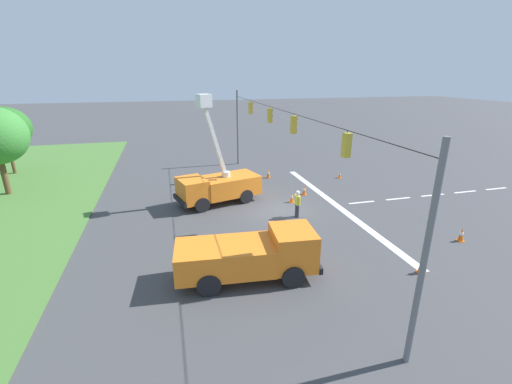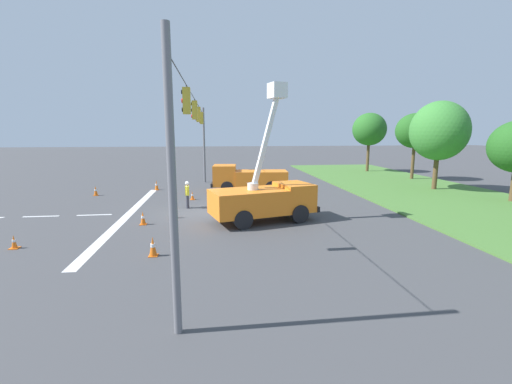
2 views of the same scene
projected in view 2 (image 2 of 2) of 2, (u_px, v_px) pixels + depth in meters
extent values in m
plane|color=#424244|center=(200.00, 212.00, 21.17)|extent=(200.00, 200.00, 0.00)
cube|color=#477533|center=(467.00, 204.00, 23.30)|extent=(56.00, 12.00, 0.10)
cube|color=silver|center=(129.00, 214.00, 20.67)|extent=(17.60, 0.50, 0.01)
cube|color=silver|center=(94.00, 215.00, 20.43)|extent=(0.20, 2.00, 0.01)
cube|color=silver|center=(41.00, 216.00, 20.07)|extent=(0.20, 2.00, 0.01)
cylinder|color=slate|center=(204.00, 146.00, 33.26)|extent=(0.20, 0.20, 7.20)
cylinder|color=slate|center=(172.00, 189.00, 7.84)|extent=(0.20, 0.20, 7.20)
cylinder|color=black|center=(197.00, 102.00, 20.03)|extent=(26.00, 0.03, 0.03)
cylinder|color=black|center=(201.00, 111.00, 27.96)|extent=(0.02, 0.02, 0.10)
cube|color=gold|center=(202.00, 118.00, 28.05)|extent=(0.32, 0.28, 0.96)
cylinder|color=black|center=(200.00, 114.00, 27.98)|extent=(0.16, 0.05, 0.16)
cylinder|color=red|center=(200.00, 118.00, 28.03)|extent=(0.16, 0.05, 0.16)
cylinder|color=black|center=(200.00, 122.00, 28.09)|extent=(0.16, 0.05, 0.16)
cylinder|color=black|center=(198.00, 106.00, 22.21)|extent=(0.02, 0.02, 0.10)
cube|color=gold|center=(198.00, 114.00, 22.30)|extent=(0.32, 0.28, 0.96)
cylinder|color=black|center=(196.00, 109.00, 22.23)|extent=(0.16, 0.05, 0.16)
cylinder|color=red|center=(196.00, 114.00, 22.28)|extent=(0.16, 0.05, 0.16)
cylinder|color=black|center=(196.00, 119.00, 22.34)|extent=(0.16, 0.05, 0.16)
cylinder|color=black|center=(194.00, 100.00, 17.80)|extent=(0.02, 0.02, 0.10)
cube|color=gold|center=(195.00, 110.00, 17.90)|extent=(0.32, 0.28, 0.96)
cylinder|color=black|center=(191.00, 104.00, 17.82)|extent=(0.16, 0.05, 0.16)
cylinder|color=black|center=(192.00, 110.00, 17.88)|extent=(0.16, 0.05, 0.16)
cylinder|color=red|center=(192.00, 116.00, 17.93)|extent=(0.16, 0.05, 0.16)
cylinder|color=black|center=(186.00, 86.00, 12.52)|extent=(0.02, 0.02, 0.10)
cube|color=gold|center=(187.00, 101.00, 12.62)|extent=(0.32, 0.28, 0.96)
cylinder|color=black|center=(182.00, 92.00, 12.54)|extent=(0.16, 0.05, 0.16)
cylinder|color=red|center=(182.00, 101.00, 12.60)|extent=(0.16, 0.05, 0.16)
cylinder|color=black|center=(183.00, 110.00, 12.65)|extent=(0.16, 0.05, 0.16)
cylinder|color=brown|center=(368.00, 158.00, 42.42)|extent=(0.35, 0.35, 3.46)
ellipsoid|color=#286623|center=(369.00, 129.00, 41.82)|extent=(4.18, 4.04, 3.94)
cylinder|color=brown|center=(413.00, 163.00, 35.39)|extent=(0.32, 0.32, 3.45)
ellipsoid|color=#235B1E|center=(415.00, 131.00, 34.82)|extent=(3.72, 3.93, 3.54)
cylinder|color=brown|center=(435.00, 173.00, 28.96)|extent=(0.38, 0.38, 2.96)
ellipsoid|color=#387F33|center=(439.00, 131.00, 28.35)|extent=(4.79, 4.57, 4.87)
cube|color=orange|center=(248.00, 202.00, 18.49)|extent=(3.37, 4.44, 1.31)
cube|color=orange|center=(294.00, 196.00, 19.53)|extent=(2.67, 2.24, 1.52)
cube|color=#1E2838|center=(303.00, 191.00, 19.71)|extent=(1.99, 0.64, 0.68)
cube|color=black|center=(308.00, 206.00, 19.99)|extent=(2.35, 0.80, 0.30)
cylinder|color=black|center=(282.00, 206.00, 20.58)|extent=(0.54, 1.04, 1.00)
cylinder|color=black|center=(300.00, 214.00, 18.57)|extent=(0.54, 1.04, 1.00)
cylinder|color=black|center=(230.00, 211.00, 19.34)|extent=(0.54, 1.04, 1.00)
cylinder|color=black|center=(243.00, 220.00, 17.33)|extent=(0.54, 1.04, 1.00)
cylinder|color=silver|center=(253.00, 186.00, 18.45)|extent=(0.60, 0.60, 0.36)
cube|color=white|center=(265.00, 143.00, 18.32)|extent=(0.67, 1.64, 5.06)
cube|color=white|center=(277.00, 91.00, 18.11)|extent=(1.08, 1.01, 0.80)
cube|color=orange|center=(261.00, 178.00, 28.44)|extent=(2.60, 4.44, 1.22)
cube|color=orange|center=(225.00, 175.00, 28.30)|extent=(2.30, 2.01, 1.70)
cube|color=#1E2838|center=(217.00, 172.00, 28.23)|extent=(1.90, 0.27, 0.76)
cube|color=black|center=(213.00, 184.00, 28.39)|extent=(2.23, 0.36, 0.30)
cylinder|color=black|center=(227.00, 187.00, 27.45)|extent=(0.37, 1.02, 1.00)
cylinder|color=black|center=(228.00, 184.00, 29.47)|extent=(0.37, 1.02, 1.00)
cylinder|color=black|center=(271.00, 187.00, 27.56)|extent=(0.37, 1.02, 1.00)
cylinder|color=black|center=(269.00, 184.00, 29.57)|extent=(0.37, 1.02, 1.00)
cylinder|color=#383842|center=(188.00, 201.00, 22.32)|extent=(0.18, 0.18, 0.85)
cylinder|color=#383842|center=(188.00, 202.00, 22.13)|extent=(0.18, 0.18, 0.85)
cube|color=yellow|center=(187.00, 191.00, 22.10)|extent=(0.41, 0.26, 0.60)
cube|color=silver|center=(187.00, 191.00, 22.10)|extent=(0.42, 0.10, 0.62)
cylinder|color=yellow|center=(187.00, 190.00, 22.36)|extent=(0.11, 0.11, 0.55)
cylinder|color=yellow|center=(187.00, 191.00, 21.83)|extent=(0.11, 0.11, 0.55)
sphere|color=tan|center=(187.00, 184.00, 22.03)|extent=(0.22, 0.22, 0.22)
sphere|color=white|center=(187.00, 183.00, 22.02)|extent=(0.26, 0.26, 0.26)
cube|color=orange|center=(157.00, 190.00, 29.29)|extent=(0.36, 0.36, 0.03)
cone|color=orange|center=(157.00, 185.00, 29.22)|extent=(0.32, 0.32, 0.79)
cylinder|color=white|center=(157.00, 185.00, 29.21)|extent=(0.20, 0.20, 0.14)
cube|color=orange|center=(143.00, 224.00, 18.30)|extent=(0.36, 0.36, 0.03)
cone|color=orange|center=(143.00, 218.00, 18.23)|extent=(0.28, 0.28, 0.71)
cylinder|color=white|center=(143.00, 217.00, 18.23)|extent=(0.18, 0.18, 0.13)
cube|color=orange|center=(193.00, 199.00, 25.08)|extent=(0.36, 0.36, 0.03)
cone|color=orange|center=(192.00, 195.00, 25.03)|extent=(0.23, 0.23, 0.58)
cylinder|color=white|center=(192.00, 195.00, 25.02)|extent=(0.14, 0.14, 0.11)
cube|color=orange|center=(153.00, 256.00, 13.66)|extent=(0.36, 0.36, 0.03)
cone|color=orange|center=(153.00, 246.00, 13.59)|extent=(0.30, 0.30, 0.76)
cylinder|color=white|center=(153.00, 245.00, 13.59)|extent=(0.19, 0.19, 0.14)
cube|color=orange|center=(174.00, 218.00, 19.71)|extent=(0.36, 0.36, 0.03)
cone|color=orange|center=(174.00, 212.00, 19.64)|extent=(0.28, 0.28, 0.70)
cylinder|color=white|center=(174.00, 211.00, 19.64)|extent=(0.17, 0.17, 0.13)
cube|color=orange|center=(15.00, 248.00, 14.55)|extent=(0.36, 0.36, 0.03)
cone|color=orange|center=(14.00, 241.00, 14.50)|extent=(0.22, 0.22, 0.56)
cylinder|color=white|center=(14.00, 241.00, 14.49)|extent=(0.14, 0.14, 0.10)
cube|color=orange|center=(96.00, 195.00, 26.69)|extent=(0.36, 0.36, 0.03)
cone|color=orange|center=(96.00, 191.00, 26.62)|extent=(0.29, 0.29, 0.74)
cylinder|color=white|center=(96.00, 190.00, 26.61)|extent=(0.18, 0.18, 0.13)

